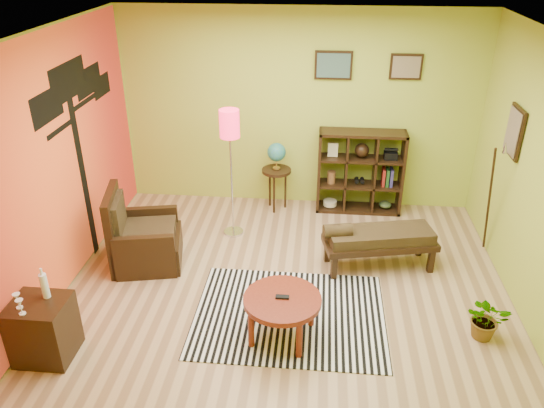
# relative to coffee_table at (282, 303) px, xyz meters

# --- Properties ---
(ground) EXTENTS (5.00, 5.00, 0.00)m
(ground) POSITION_rel_coffee_table_xyz_m (-0.02, 0.80, -0.41)
(ground) COLOR tan
(ground) RESTS_ON ground
(room_shell) EXTENTS (5.04, 4.54, 2.82)m
(room_shell) POSITION_rel_coffee_table_xyz_m (-0.11, 0.81, 1.39)
(room_shell) COLOR #A4B839
(room_shell) RESTS_ON ground
(zebra_rug) EXTENTS (2.01, 1.56, 0.01)m
(zebra_rug) POSITION_rel_coffee_table_xyz_m (0.06, 0.33, -0.40)
(zebra_rug) COLOR white
(zebra_rug) RESTS_ON ground
(coffee_table) EXTENTS (0.77, 0.77, 0.49)m
(coffee_table) POSITION_rel_coffee_table_xyz_m (0.00, 0.00, 0.00)
(coffee_table) COLOR maroon
(coffee_table) RESTS_ON ground
(armchair) EXTENTS (0.94, 0.94, 0.97)m
(armchair) POSITION_rel_coffee_table_xyz_m (-1.80, 1.18, -0.11)
(armchair) COLOR black
(armchair) RESTS_ON ground
(side_cabinet) EXTENTS (0.52, 0.47, 0.93)m
(side_cabinet) POSITION_rel_coffee_table_xyz_m (-2.22, -0.48, -0.09)
(side_cabinet) COLOR black
(side_cabinet) RESTS_ON ground
(floor_lamp) EXTENTS (0.26, 0.26, 1.72)m
(floor_lamp) POSITION_rel_coffee_table_xyz_m (-0.81, 1.98, 0.99)
(floor_lamp) COLOR silver
(floor_lamp) RESTS_ON ground
(globe_table) EXTENTS (0.42, 0.42, 1.02)m
(globe_table) POSITION_rel_coffee_table_xyz_m (-0.30, 2.75, 0.36)
(globe_table) COLOR black
(globe_table) RESTS_ON ground
(cube_shelf) EXTENTS (1.20, 0.35, 1.20)m
(cube_shelf) POSITION_rel_coffee_table_xyz_m (0.90, 2.83, 0.19)
(cube_shelf) COLOR black
(cube_shelf) RESTS_ON ground
(bench) EXTENTS (1.40, 0.75, 0.62)m
(bench) POSITION_rel_coffee_table_xyz_m (1.02, 1.35, -0.01)
(bench) COLOR black
(bench) RESTS_ON ground
(potted_plant) EXTENTS (0.47, 0.50, 0.35)m
(potted_plant) POSITION_rel_coffee_table_xyz_m (2.02, 0.18, -0.23)
(potted_plant) COLOR #26661E
(potted_plant) RESTS_ON ground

